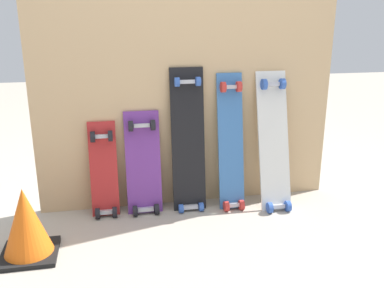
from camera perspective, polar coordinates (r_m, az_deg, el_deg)
name	(u,v)px	position (r m, az deg, el deg)	size (l,w,h in m)	color
ground_plane	(190,204)	(2.88, -0.28, -8.13)	(12.00, 12.00, 0.00)	#A89E8E
plywood_wall_panel	(188,64)	(2.69, -0.59, 10.84)	(1.95, 0.04, 1.87)	tan
skateboard_red	(104,174)	(2.71, -11.91, -4.04)	(0.17, 0.18, 0.66)	#B22626
skateboard_purple	(144,167)	(2.70, -6.62, -3.20)	(0.22, 0.19, 0.72)	#6B338C
skateboard_black	(188,145)	(2.69, -0.51, -0.19)	(0.21, 0.20, 0.99)	black
skateboard_blue	(231,147)	(2.74, 5.34, -0.36)	(0.17, 0.24, 0.94)	#386BAD
skateboard_white	(274,146)	(2.80, 11.11, -0.22)	(0.20, 0.32, 0.95)	silver
traffic_cone	(26,224)	(2.38, -21.69, -10.04)	(0.29, 0.29, 0.39)	black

